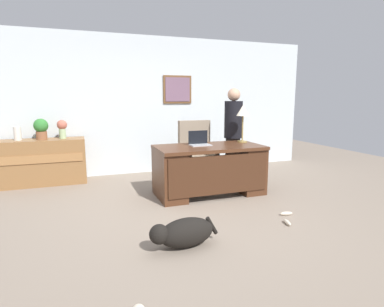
% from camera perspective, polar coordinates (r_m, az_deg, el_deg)
% --- Properties ---
extents(ground_plane, '(12.00, 12.00, 0.00)m').
position_cam_1_polar(ground_plane, '(4.29, 0.03, -10.66)').
color(ground_plane, gray).
extents(back_wall, '(7.00, 0.16, 2.70)m').
position_cam_1_polar(back_wall, '(6.52, -7.84, 8.51)').
color(back_wall, silver).
rests_on(back_wall, ground_plane).
extents(desk, '(1.66, 0.85, 0.77)m').
position_cam_1_polar(desk, '(5.00, 3.18, -2.69)').
color(desk, '#4C2B19').
rests_on(desk, ground_plane).
extents(credenza, '(1.50, 0.50, 0.80)m').
position_cam_1_polar(credenza, '(6.16, -25.55, -1.40)').
color(credenza, olive).
rests_on(credenza, ground_plane).
extents(armchair, '(0.60, 0.59, 1.10)m').
position_cam_1_polar(armchair, '(5.82, 0.95, -0.13)').
color(armchair, gray).
rests_on(armchair, ground_plane).
extents(person_standing, '(0.32, 0.32, 1.67)m').
position_cam_1_polar(person_standing, '(5.74, 7.38, 3.44)').
color(person_standing, '#262323').
rests_on(person_standing, ground_plane).
extents(dog_lying, '(0.77, 0.36, 0.30)m').
position_cam_1_polar(dog_lying, '(3.34, -1.58, -14.01)').
color(dog_lying, black).
rests_on(dog_lying, ground_plane).
extents(laptop, '(0.32, 0.22, 0.22)m').
position_cam_1_polar(laptop, '(5.01, 1.32, 2.15)').
color(laptop, '#B2B5BA').
rests_on(laptop, desk).
extents(desk_lamp, '(0.22, 0.22, 0.62)m').
position_cam_1_polar(desk_lamp, '(5.36, 9.14, 7.24)').
color(desk_lamp, '#9E8447').
rests_on(desk_lamp, desk).
extents(vase_with_flowers, '(0.17, 0.17, 0.33)m').
position_cam_1_polar(vase_with_flowers, '(6.05, -22.28, 4.31)').
color(vase_with_flowers, '#A6C28E').
rests_on(vase_with_flowers, credenza).
extents(vase_empty, '(0.12, 0.12, 0.23)m').
position_cam_1_polar(vase_empty, '(6.13, -28.83, 3.14)').
color(vase_empty, silver).
rests_on(vase_empty, credenza).
extents(potted_plant, '(0.24, 0.24, 0.36)m').
position_cam_1_polar(potted_plant, '(6.07, -25.47, 4.15)').
color(potted_plant, brown).
rests_on(potted_plant, credenza).
extents(dog_toy_bone, '(0.09, 0.18, 0.05)m').
position_cam_1_polar(dog_toy_bone, '(4.10, 16.72, -11.75)').
color(dog_toy_bone, beige).
rests_on(dog_toy_bone, ground_plane).
extents(dog_toy_plush, '(0.17, 0.08, 0.05)m').
position_cam_1_polar(dog_toy_plush, '(4.39, 16.56, -10.28)').
color(dog_toy_plush, beige).
rests_on(dog_toy_plush, ground_plane).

